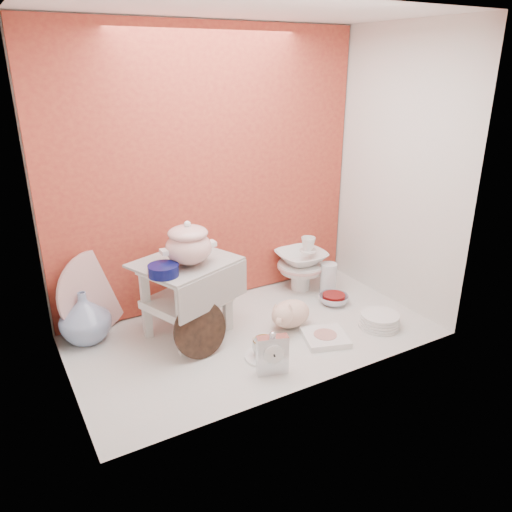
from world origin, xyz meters
The scene contains 17 objects.
ground centered at (0.00, 0.00, 0.00)m, with size 1.80×1.80×0.00m, color silver.
niche_shell centered at (0.00, 0.18, 0.93)m, with size 1.86×1.03×1.53m.
step_stool centered at (-0.28, 0.19, 0.20)m, with size 0.45×0.39×0.40m, color silver, non-canonical shape.
soup_tureen centered at (-0.29, 0.13, 0.51)m, with size 0.26×0.26×0.22m, color white, non-canonical shape.
cobalt_bowl centered at (-0.44, 0.07, 0.42)m, with size 0.14×0.14×0.05m, color #090C44.
floral_platter centered at (-0.67, 0.45, 0.22)m, with size 0.43×0.07×0.43m, color white, non-canonical shape.
blue_white_vase centered at (-0.75, 0.36, 0.13)m, with size 0.25×0.25×0.26m, color silver.
lacquer_tray centered at (-0.31, -0.04, 0.13)m, with size 0.28×0.09×0.27m, color black, non-canonical shape.
mantel_clock centered at (-0.10, -0.33, 0.10)m, with size 0.14×0.05×0.20m, color silver.
plush_pig centered at (0.20, -0.03, 0.08)m, with size 0.27×0.19×0.16m, color beige.
teacup_saucer centered at (-0.07, -0.21, 0.01)m, with size 0.19×0.19×0.01m, color white.
gold_rim_teacup centered at (-0.07, -0.21, 0.06)m, with size 0.11×0.11×0.09m, color white.
lattice_dish centered at (0.28, -0.22, 0.01)m, with size 0.21×0.21×0.03m, color white.
dinner_plate_stack centered at (0.61, -0.26, 0.04)m, with size 0.22×0.22×0.07m, color white.
crystal_bowl centered at (0.57, 0.07, 0.03)m, with size 0.17×0.17×0.05m, color silver.
clear_glass_vase centered at (0.62, 0.20, 0.10)m, with size 0.10×0.10×0.19m, color silver.
porcelain_tower centered at (0.52, 0.34, 0.17)m, with size 0.29×0.29×0.33m, color white, non-canonical shape.
Camera 1 is at (-1.10, -1.94, 1.30)m, focal length 34.89 mm.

